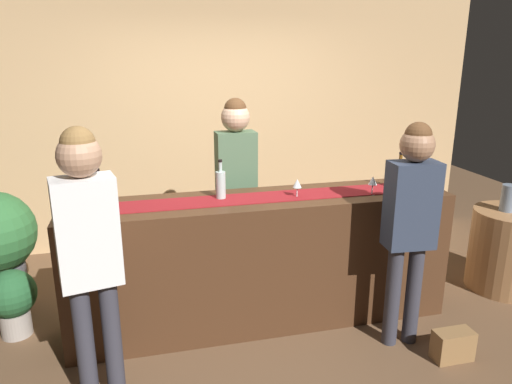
# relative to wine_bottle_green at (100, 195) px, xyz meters

# --- Properties ---
(ground_plane) EXTENTS (10.00, 10.00, 0.00)m
(ground_plane) POSITION_rel_wine_bottle_green_xyz_m (1.17, 0.02, -1.15)
(ground_plane) COLOR brown
(back_wall) EXTENTS (6.00, 0.12, 2.90)m
(back_wall) POSITION_rel_wine_bottle_green_xyz_m (1.17, 1.92, 0.30)
(back_wall) COLOR tan
(back_wall) RESTS_ON ground
(bar_counter) EXTENTS (2.96, 0.60, 1.04)m
(bar_counter) POSITION_rel_wine_bottle_green_xyz_m (1.17, 0.02, -0.63)
(bar_counter) COLOR #472B19
(bar_counter) RESTS_ON ground
(counter_runner_cloth) EXTENTS (2.81, 0.28, 0.01)m
(counter_runner_cloth) POSITION_rel_wine_bottle_green_xyz_m (1.17, 0.02, -0.11)
(counter_runner_cloth) COLOR maroon
(counter_runner_cloth) RESTS_ON bar_counter
(wine_bottle_green) EXTENTS (0.07, 0.07, 0.30)m
(wine_bottle_green) POSITION_rel_wine_bottle_green_xyz_m (0.00, 0.00, 0.00)
(wine_bottle_green) COLOR #194723
(wine_bottle_green) RESTS_ON bar_counter
(wine_bottle_clear) EXTENTS (0.07, 0.07, 0.30)m
(wine_bottle_clear) POSITION_rel_wine_bottle_green_xyz_m (0.86, 0.08, 0.00)
(wine_bottle_clear) COLOR #B2C6C1
(wine_bottle_clear) RESTS_ON bar_counter
(wine_bottle_amber) EXTENTS (0.07, 0.07, 0.30)m
(wine_bottle_amber) POSITION_rel_wine_bottle_green_xyz_m (2.31, 0.00, 0.00)
(wine_bottle_amber) COLOR brown
(wine_bottle_amber) RESTS_ON bar_counter
(wine_glass_near_customer) EXTENTS (0.07, 0.07, 0.14)m
(wine_glass_near_customer) POSITION_rel_wine_bottle_green_xyz_m (1.43, -0.02, -0.01)
(wine_glass_near_customer) COLOR silver
(wine_glass_near_customer) RESTS_ON bar_counter
(wine_glass_mid_counter) EXTENTS (0.07, 0.07, 0.14)m
(wine_glass_mid_counter) POSITION_rel_wine_bottle_green_xyz_m (2.03, -0.09, -0.01)
(wine_glass_mid_counter) COLOR silver
(wine_glass_mid_counter) RESTS_ON bar_counter
(bartender) EXTENTS (0.34, 0.24, 1.74)m
(bartender) POSITION_rel_wine_bottle_green_xyz_m (1.09, 0.60, -0.07)
(bartender) COLOR #26262B
(bartender) RESTS_ON ground
(customer_sipping) EXTENTS (0.35, 0.23, 1.66)m
(customer_sipping) POSITION_rel_wine_bottle_green_xyz_m (2.10, -0.54, -0.13)
(customer_sipping) COLOR #33333D
(customer_sipping) RESTS_ON ground
(customer_browsing) EXTENTS (0.37, 0.27, 1.73)m
(customer_browsing) POSITION_rel_wine_bottle_green_xyz_m (-0.03, -0.66, -0.08)
(customer_browsing) COLOR #33333D
(customer_browsing) RESTS_ON ground
(round_side_table) EXTENTS (0.68, 0.68, 0.74)m
(round_side_table) POSITION_rel_wine_bottle_green_xyz_m (3.50, 0.01, -0.78)
(round_side_table) COLOR #996B42
(round_side_table) RESTS_ON ground
(vase_on_side_table) EXTENTS (0.13, 0.13, 0.24)m
(vase_on_side_table) POSITION_rel_wine_bottle_green_xyz_m (3.44, 0.05, -0.29)
(vase_on_side_table) COLOR slate
(vase_on_side_table) RESTS_ON round_side_table
(potted_plant_small) EXTENTS (0.36, 0.36, 0.53)m
(potted_plant_small) POSITION_rel_wine_bottle_green_xyz_m (-0.73, 0.25, -0.84)
(potted_plant_small) COLOR #9E9389
(potted_plant_small) RESTS_ON ground
(handbag) EXTENTS (0.28, 0.14, 0.22)m
(handbag) POSITION_rel_wine_bottle_green_xyz_m (2.35, -0.83, -1.04)
(handbag) COLOR olive
(handbag) RESTS_ON ground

